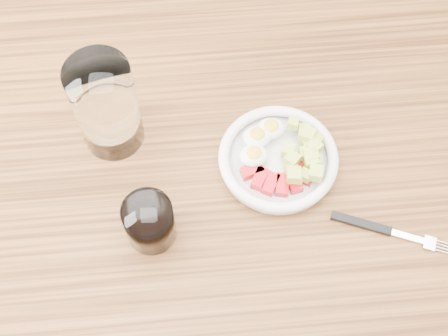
# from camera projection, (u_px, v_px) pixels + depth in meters

# --- Properties ---
(ground) EXTENTS (4.00, 4.00, 0.00)m
(ground) POSITION_uv_depth(u_px,v_px,m) (228.00, 308.00, 1.65)
(ground) COLOR brown
(ground) RESTS_ON ground
(dining_table) EXTENTS (1.50, 0.90, 0.77)m
(dining_table) POSITION_uv_depth(u_px,v_px,m) (230.00, 208.00, 1.06)
(dining_table) COLOR brown
(dining_table) RESTS_ON ground
(bowl) EXTENTS (0.19, 0.19, 0.05)m
(bowl) POSITION_uv_depth(u_px,v_px,m) (279.00, 157.00, 0.97)
(bowl) COLOR white
(bowl) RESTS_ON dining_table
(fork) EXTENTS (0.18, 0.09, 0.01)m
(fork) POSITION_uv_depth(u_px,v_px,m) (378.00, 228.00, 0.93)
(fork) COLOR black
(fork) RESTS_ON dining_table
(water_glass) EXTENTS (0.10, 0.10, 0.17)m
(water_glass) POSITION_uv_depth(u_px,v_px,m) (106.00, 106.00, 0.93)
(water_glass) COLOR white
(water_glass) RESTS_ON dining_table
(coffee_glass) EXTENTS (0.07, 0.07, 0.08)m
(coffee_glass) POSITION_uv_depth(u_px,v_px,m) (149.00, 222.00, 0.89)
(coffee_glass) COLOR white
(coffee_glass) RESTS_ON dining_table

